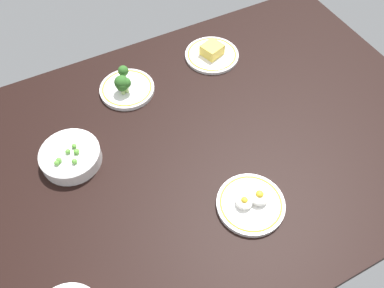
{
  "coord_description": "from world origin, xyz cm",
  "views": [
    {
      "loc": [
        29.5,
        57.54,
        96.3
      ],
      "look_at": [
        0.0,
        0.0,
        6.0
      ],
      "focal_mm": 36.52,
      "sensor_mm": 36.0,
      "label": 1
    }
  ],
  "objects": [
    {
      "name": "dining_table",
      "position": [
        0.0,
        0.0,
        2.0
      ],
      "size": [
        154.15,
        99.8,
        4.0
      ],
      "primitive_type": "cube",
      "color": "black",
      "rests_on": "ground"
    },
    {
      "name": "plate_cheese",
      "position": [
        -23.85,
        -31.49,
        5.18
      ],
      "size": [
        18.5,
        18.5,
        4.81
      ],
      "color": "white",
      "rests_on": "dining_table"
    },
    {
      "name": "bowl_peas",
      "position": [
        32.04,
        -11.52,
        6.32
      ],
      "size": [
        16.88,
        16.88,
        5.44
      ],
      "color": "white",
      "rests_on": "dining_table"
    },
    {
      "name": "plate_broccoli",
      "position": [
        8.55,
        -29.47,
        6.15
      ],
      "size": [
        17.47,
        17.47,
        7.69
      ],
      "color": "white",
      "rests_on": "dining_table"
    },
    {
      "name": "plate_eggs",
      "position": [
        -5.31,
        23.25,
        5.25
      ],
      "size": [
        17.86,
        17.86,
        5.14
      ],
      "color": "white",
      "rests_on": "dining_table"
    }
  ]
}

